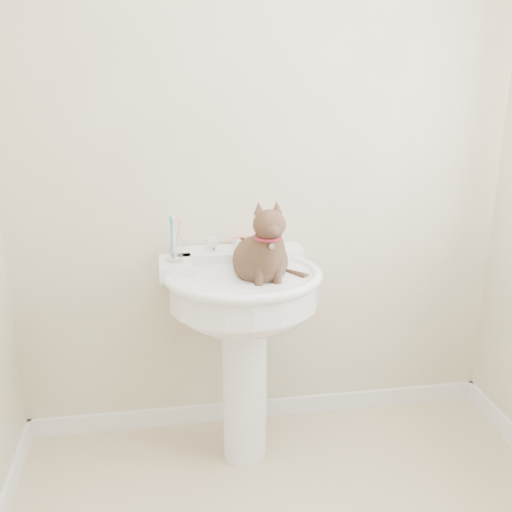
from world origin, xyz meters
name	(u,v)px	position (x,y,z in m)	size (l,w,h in m)	color
wall_back	(263,162)	(0.00, 1.10, 1.25)	(2.20, 0.00, 2.50)	beige
baseboard_back	(262,408)	(0.00, 1.09, 0.04)	(2.20, 0.02, 0.09)	white
pedestal_sink	(243,309)	(-0.13, 0.81, 0.70)	(0.65, 0.64, 0.89)	white
faucet	(238,242)	(-0.13, 0.97, 0.94)	(0.28, 0.12, 0.14)	silver
soap_bar	(245,242)	(-0.09, 1.06, 0.91)	(0.09, 0.06, 0.03)	#F8572B
toothbrush_cup	(175,251)	(-0.39, 0.88, 0.94)	(0.07, 0.07, 0.19)	silver
cat	(263,255)	(-0.06, 0.76, 0.95)	(0.24, 0.30, 0.44)	brown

